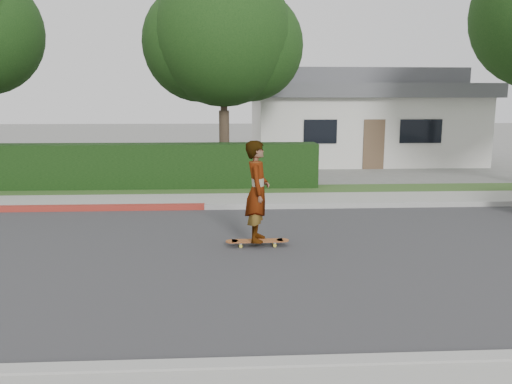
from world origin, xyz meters
TOP-DOWN VIEW (x-y plane):
  - ground at (0.00, 0.00)m, footprint 120.00×120.00m
  - road at (0.00, 0.00)m, footprint 60.00×8.00m
  - curb_near at (0.00, -4.10)m, footprint 60.00×0.20m
  - curb_far at (0.00, 4.10)m, footprint 60.00×0.20m
  - sidewalk_far at (0.00, 5.00)m, footprint 60.00×1.60m
  - planting_strip at (0.00, 6.60)m, footprint 60.00×1.60m
  - hedge at (-3.00, 7.20)m, footprint 15.00×1.00m
  - tree_center at (1.49, 9.19)m, footprint 5.66×4.84m
  - house at (8.00, 16.00)m, footprint 10.60×8.60m
  - skateboard at (2.20, 0.58)m, footprint 1.25×0.27m
  - skateboarder at (2.20, 0.58)m, footprint 0.55×0.76m

SIDE VIEW (x-z plane):
  - ground at x=0.00m, z-range 0.00..0.00m
  - road at x=0.00m, z-range 0.00..0.01m
  - planting_strip at x=0.00m, z-range 0.00..0.10m
  - sidewalk_far at x=0.00m, z-range 0.00..0.12m
  - curb_near at x=0.00m, z-range 0.00..0.15m
  - curb_far at x=0.00m, z-range 0.00..0.15m
  - skateboard at x=2.20m, z-range 0.05..0.17m
  - hedge at x=-3.00m, z-range 0.00..1.50m
  - skateboarder at x=2.20m, z-range 0.13..2.08m
  - house at x=8.00m, z-range -0.05..4.25m
  - tree_center at x=1.49m, z-range 1.18..8.62m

